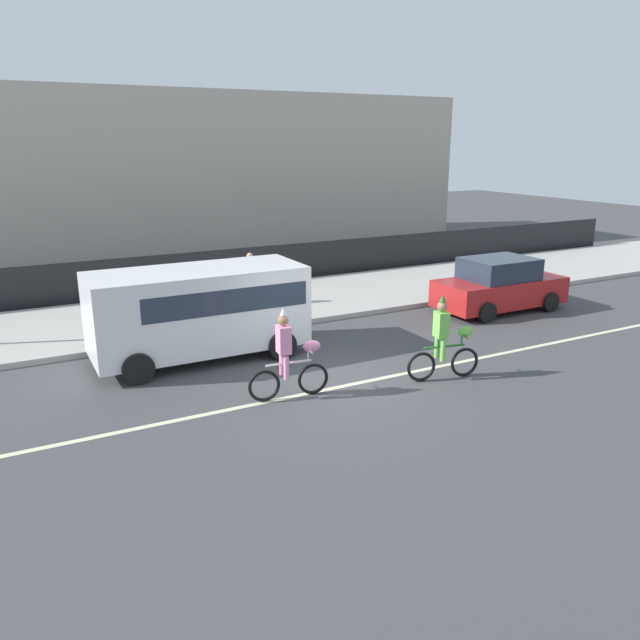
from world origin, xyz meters
name	(u,v)px	position (x,y,z in m)	size (l,w,h in m)	color
ground_plane	(328,379)	(0.00, 0.00, 0.00)	(80.00, 80.00, 0.00)	#424244
road_centre_line	(339,387)	(0.00, -0.50, 0.00)	(36.00, 0.14, 0.01)	beige
sidewalk_curb	(227,308)	(0.00, 6.50, 0.07)	(60.00, 5.00, 0.15)	#ADAAA3
fence_line	(198,272)	(0.00, 9.40, 0.70)	(40.00, 0.08, 1.40)	black
building_backdrop	(149,175)	(0.55, 18.00, 3.53)	(28.00, 8.00, 7.06)	#B2A899
parade_cyclist_pink	(289,359)	(-1.17, -0.51, 0.84)	(1.72, 0.50, 1.92)	black
parade_cyclist_lime	(445,342)	(2.27, -1.15, 0.84)	(1.70, 0.54, 1.92)	black
parked_van_white	(201,306)	(-1.96, 2.70, 1.28)	(5.00, 2.22, 2.18)	white
parked_car_red	(499,286)	(7.43, 2.64, 0.78)	(4.10, 1.92, 1.64)	#AD1E1E
pedestrian_onlooker	(250,277)	(0.75, 6.38, 1.01)	(0.32, 0.20, 1.62)	#33333D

